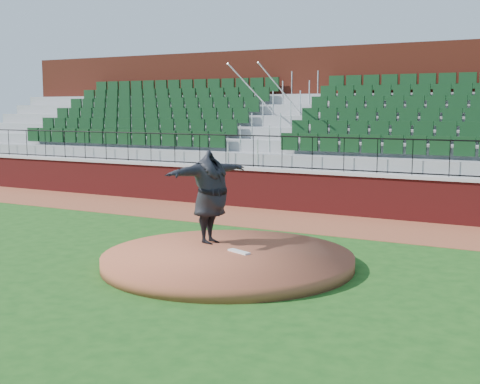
% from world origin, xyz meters
% --- Properties ---
extents(ground, '(90.00, 90.00, 0.00)m').
position_xyz_m(ground, '(0.00, 0.00, 0.00)').
color(ground, '#194714').
rests_on(ground, ground).
extents(warning_track, '(34.00, 3.20, 0.01)m').
position_xyz_m(warning_track, '(0.00, 5.40, 0.01)').
color(warning_track, brown).
rests_on(warning_track, ground).
extents(field_wall, '(34.00, 0.35, 1.20)m').
position_xyz_m(field_wall, '(0.00, 7.00, 0.60)').
color(field_wall, maroon).
rests_on(field_wall, ground).
extents(wall_cap, '(34.00, 0.45, 0.10)m').
position_xyz_m(wall_cap, '(0.00, 7.00, 1.25)').
color(wall_cap, '#B7B7B7').
rests_on(wall_cap, field_wall).
extents(wall_railing, '(34.00, 0.05, 1.00)m').
position_xyz_m(wall_railing, '(0.00, 7.00, 1.80)').
color(wall_railing, black).
rests_on(wall_railing, wall_cap).
extents(seating_stands, '(34.00, 5.10, 4.60)m').
position_xyz_m(seating_stands, '(0.00, 9.72, 2.30)').
color(seating_stands, gray).
rests_on(seating_stands, ground).
extents(concourse_wall, '(34.00, 0.50, 5.50)m').
position_xyz_m(concourse_wall, '(0.00, 12.52, 2.75)').
color(concourse_wall, maroon).
rests_on(concourse_wall, ground).
extents(pitchers_mound, '(5.08, 5.08, 0.25)m').
position_xyz_m(pitchers_mound, '(0.54, 0.00, 0.12)').
color(pitchers_mound, brown).
rests_on(pitchers_mound, ground).
extents(pitching_rubber, '(0.57, 0.33, 0.04)m').
position_xyz_m(pitching_rubber, '(0.68, 0.20, 0.27)').
color(pitching_rubber, silver).
rests_on(pitching_rubber, pitchers_mound).
extents(pitcher, '(1.09, 2.57, 2.03)m').
position_xyz_m(pitcher, '(-0.31, 0.73, 1.26)').
color(pitcher, black).
rests_on(pitcher, pitchers_mound).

